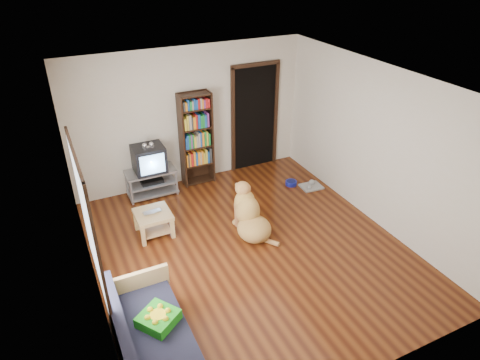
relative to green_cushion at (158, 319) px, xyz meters
name	(u,v)px	position (x,y,z in m)	size (l,w,h in m)	color
ground	(250,249)	(1.75, 1.19, -0.48)	(5.00, 5.00, 0.00)	#5E2B10
ceiling	(252,84)	(1.75, 1.19, 2.12)	(5.00, 5.00, 0.00)	white
wall_back	(190,117)	(1.75, 3.69, 0.82)	(4.50, 4.50, 0.00)	beige
wall_front	(371,291)	(1.75, -1.31, 0.82)	(4.50, 4.50, 0.00)	beige
wall_left	(83,215)	(-0.50, 1.19, 0.82)	(5.00, 5.00, 0.00)	beige
wall_right	(376,146)	(4.00, 1.19, 0.82)	(5.00, 5.00, 0.00)	beige
green_cushion	(158,319)	(0.00, 0.00, 0.00)	(0.38, 0.38, 0.13)	green
laptop	(153,213)	(0.54, 2.19, -0.07)	(0.29, 0.18, 0.02)	silver
dog_bowl	(291,183)	(3.37, 2.62, -0.44)	(0.22, 0.22, 0.08)	navy
grey_rag	(311,187)	(3.67, 2.37, -0.47)	(0.40, 0.32, 0.03)	#A1A1A1
window	(88,222)	(-0.48, 0.69, 1.02)	(0.03, 1.46, 1.70)	white
doorway	(255,115)	(3.10, 3.67, 0.64)	(1.03, 0.05, 2.19)	black
tv_stand	(152,182)	(0.85, 3.44, -0.21)	(0.90, 0.45, 0.50)	#99999E
crt_tv	(149,158)	(0.85, 3.47, 0.26)	(0.55, 0.52, 0.58)	black
bookshelf	(196,134)	(1.80, 3.54, 0.52)	(0.60, 0.30, 1.80)	black
sofa	(154,349)	(-0.12, -0.19, -0.22)	(0.80, 1.80, 0.80)	tan
coffee_table	(153,219)	(0.54, 2.22, -0.20)	(0.55, 0.55, 0.40)	tan
dog	(250,216)	(1.95, 1.58, -0.17)	(0.57, 1.03, 0.86)	tan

